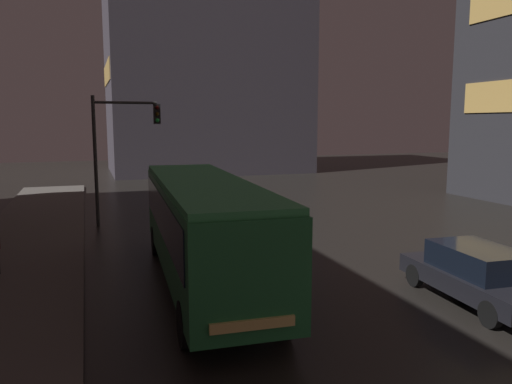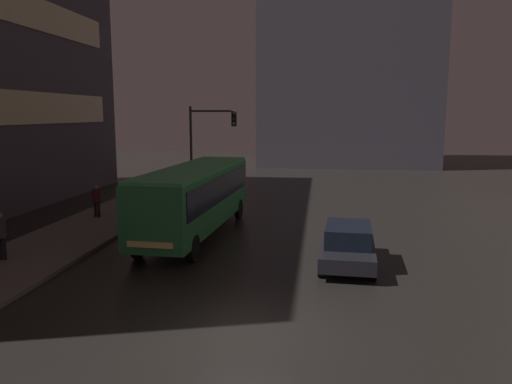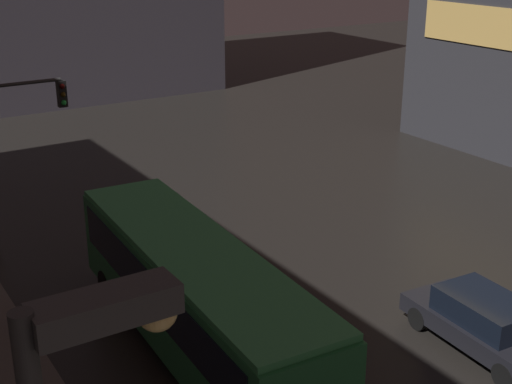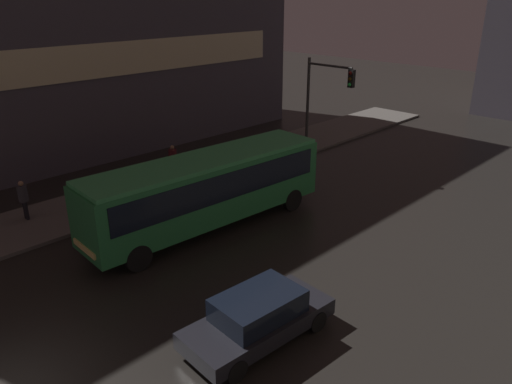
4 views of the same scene
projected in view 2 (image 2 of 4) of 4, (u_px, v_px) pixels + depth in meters
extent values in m
plane|color=black|center=(245.00, 334.00, 12.33)|extent=(120.00, 120.00, 0.00)
cube|color=#56514C|center=(87.00, 229.00, 23.26)|extent=(4.00, 48.00, 0.15)
cube|color=#423D47|center=(348.00, 31.00, 52.38)|extent=(18.00, 12.00, 28.01)
cube|color=#E0B25B|center=(263.00, 80.00, 54.28)|extent=(0.24, 10.20, 1.80)
cube|color=#236B38|center=(196.00, 197.00, 22.08)|extent=(2.92, 10.67, 2.37)
cube|color=black|center=(196.00, 187.00, 22.01)|extent=(2.94, 9.83, 1.10)
cube|color=#399252|center=(195.00, 169.00, 21.88)|extent=(2.87, 10.46, 0.16)
cube|color=#F4CC72|center=(150.00, 245.00, 17.05)|extent=(1.65, 0.19, 0.20)
cylinder|color=black|center=(193.00, 248.00, 18.31)|extent=(0.30, 1.01, 1.00)
cylinder|color=black|center=(138.00, 245.00, 18.69)|extent=(0.30, 1.01, 1.00)
cylinder|color=black|center=(239.00, 209.00, 25.84)|extent=(0.30, 1.01, 1.00)
cylinder|color=black|center=(199.00, 208.00, 26.23)|extent=(0.30, 1.01, 1.00)
cube|color=black|center=(348.00, 250.00, 17.89)|extent=(2.12, 4.55, 0.50)
cube|color=black|center=(348.00, 234.00, 17.79)|extent=(1.72, 2.53, 0.67)
cylinder|color=black|center=(373.00, 270.00, 16.29)|extent=(0.24, 0.65, 0.64)
cylinder|color=black|center=(321.00, 267.00, 16.60)|extent=(0.24, 0.65, 0.64)
cylinder|color=black|center=(370.00, 246.00, 19.24)|extent=(0.24, 0.65, 0.64)
cylinder|color=black|center=(326.00, 244.00, 19.55)|extent=(0.24, 0.65, 0.64)
cylinder|color=black|center=(0.00, 249.00, 18.03)|extent=(0.14, 0.14, 0.82)
cylinder|color=black|center=(4.00, 249.00, 18.00)|extent=(0.14, 0.14, 0.82)
cylinder|color=#333338|center=(0.00, 228.00, 17.90)|extent=(0.40, 0.40, 0.69)
cylinder|color=black|center=(95.00, 209.00, 25.52)|extent=(0.14, 0.14, 0.77)
cylinder|color=black|center=(99.00, 210.00, 25.50)|extent=(0.14, 0.14, 0.77)
cylinder|color=#4C191E|center=(96.00, 196.00, 25.40)|extent=(0.58, 0.58, 0.65)
sphere|color=#8C664C|center=(96.00, 187.00, 25.33)|extent=(0.22, 0.22, 0.22)
cylinder|color=#2D2D2D|center=(191.00, 153.00, 31.64)|extent=(0.16, 0.16, 5.85)
cylinder|color=#2D2D2D|center=(212.00, 111.00, 31.06)|extent=(2.77, 0.12, 0.12)
cube|color=black|center=(234.00, 119.00, 30.96)|extent=(0.30, 0.24, 0.90)
sphere|color=#390706|center=(234.00, 115.00, 30.78)|extent=(0.18, 0.18, 0.18)
sphere|color=#3B2B07|center=(234.00, 119.00, 30.82)|extent=(0.18, 0.18, 0.18)
sphere|color=green|center=(234.00, 124.00, 30.87)|extent=(0.18, 0.18, 0.18)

